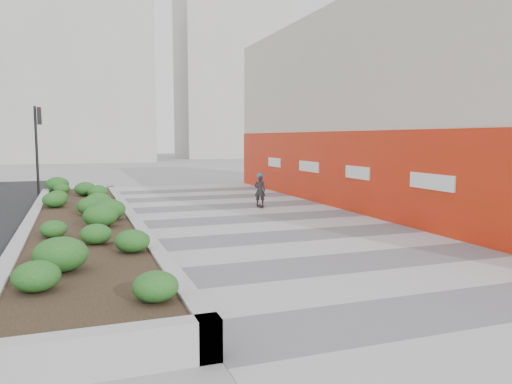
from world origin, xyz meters
The scene contains 9 objects.
ground centered at (0.00, 0.00, 0.00)m, with size 160.00×160.00×0.00m, color gray.
walkway centered at (0.00, 3.00, 0.01)m, with size 8.00×36.00×0.01m, color #A8A8AD.
building centered at (6.98, 8.98, 3.98)m, with size 6.04×24.08×8.00m.
planter centered at (-5.50, 7.00, 0.42)m, with size 3.00×18.00×0.90m.
traffic_signal_near centered at (-7.23, 17.50, 2.76)m, with size 0.33×0.28×4.20m.
distant_bldg_north_l centered at (-5.00, 55.00, 10.00)m, with size 16.00×12.00×20.00m, color #ADAAA3.
distant_bldg_north_r centered at (15.00, 60.00, 12.00)m, with size 14.00×10.00×24.00m, color #ADAAA3.
manhole_cover centered at (0.50, 3.00, 0.00)m, with size 0.44×0.44×0.01m, color #595654.
skateboarder centered at (1.19, 10.72, 0.69)m, with size 0.52×0.74×1.36m.
Camera 1 is at (-5.61, -7.65, 2.75)m, focal length 35.00 mm.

